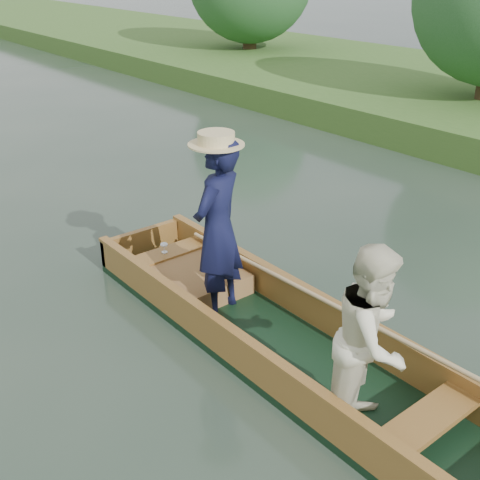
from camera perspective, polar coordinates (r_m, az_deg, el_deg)
ground at (r=5.79m, az=3.81°, el=-10.53°), size 120.00×120.00×0.00m
punt at (r=5.41m, az=3.56°, el=-5.86°), size 1.19×5.00×1.94m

